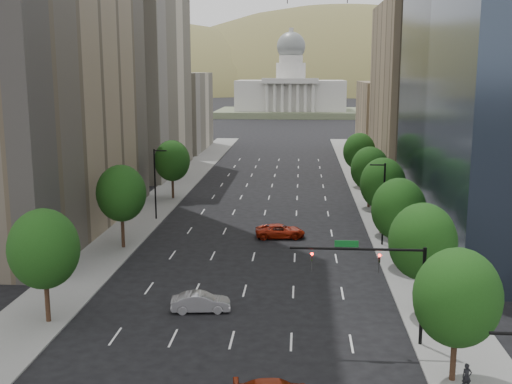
% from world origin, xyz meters
% --- Properties ---
extents(sidewalk_left, '(6.00, 200.00, 0.15)m').
position_xyz_m(sidewalk_left, '(-15.50, 60.00, 0.07)').
color(sidewalk_left, slate).
rests_on(sidewalk_left, ground).
extents(sidewalk_right, '(6.00, 200.00, 0.15)m').
position_xyz_m(sidewalk_right, '(15.50, 60.00, 0.07)').
color(sidewalk_right, slate).
rests_on(sidewalk_right, ground).
extents(midrise_cream_left, '(14.00, 30.00, 35.00)m').
position_xyz_m(midrise_cream_left, '(-25.00, 103.00, 17.50)').
color(midrise_cream_left, beige).
rests_on(midrise_cream_left, ground).
extents(filler_left, '(14.00, 26.00, 18.00)m').
position_xyz_m(filler_left, '(-25.00, 136.00, 9.00)').
color(filler_left, beige).
rests_on(filler_left, ground).
extents(parking_tan_right, '(14.00, 30.00, 30.00)m').
position_xyz_m(parking_tan_right, '(25.00, 100.00, 15.00)').
color(parking_tan_right, '#8C7759').
rests_on(parking_tan_right, ground).
extents(filler_right, '(14.00, 26.00, 16.00)m').
position_xyz_m(filler_right, '(25.00, 133.00, 8.00)').
color(filler_right, '#8C7759').
rests_on(filler_right, ground).
extents(tree_right_0, '(5.20, 5.20, 8.39)m').
position_xyz_m(tree_right_0, '(14.00, 25.00, 5.39)').
color(tree_right_0, '#382316').
rests_on(tree_right_0, ground).
extents(tree_right_1, '(5.20, 5.20, 8.75)m').
position_xyz_m(tree_right_1, '(14.00, 36.00, 5.75)').
color(tree_right_1, '#382316').
rests_on(tree_right_1, ground).
extents(tree_right_2, '(5.20, 5.20, 8.61)m').
position_xyz_m(tree_right_2, '(14.00, 48.00, 5.60)').
color(tree_right_2, '#382316').
rests_on(tree_right_2, ground).
extents(tree_right_3, '(5.20, 5.20, 8.89)m').
position_xyz_m(tree_right_3, '(14.00, 60.00, 5.89)').
color(tree_right_3, '#382316').
rests_on(tree_right_3, ground).
extents(tree_right_4, '(5.20, 5.20, 8.46)m').
position_xyz_m(tree_right_4, '(14.00, 74.00, 5.46)').
color(tree_right_4, '#382316').
rests_on(tree_right_4, ground).
extents(tree_right_5, '(5.20, 5.20, 8.75)m').
position_xyz_m(tree_right_5, '(14.00, 90.00, 5.75)').
color(tree_right_5, '#382316').
rests_on(tree_right_5, ground).
extents(tree_left_0, '(5.20, 5.20, 8.75)m').
position_xyz_m(tree_left_0, '(-14.00, 32.00, 5.75)').
color(tree_left_0, '#382316').
rests_on(tree_left_0, ground).
extents(tree_left_1, '(5.20, 5.20, 8.97)m').
position_xyz_m(tree_left_1, '(-14.00, 52.00, 5.96)').
color(tree_left_1, '#382316').
rests_on(tree_left_1, ground).
extents(tree_left_2, '(5.20, 5.20, 8.68)m').
position_xyz_m(tree_left_2, '(-14.00, 78.00, 5.68)').
color(tree_left_2, '#382316').
rests_on(tree_left_2, ground).
extents(streetlight_rn, '(1.70, 0.20, 9.00)m').
position_xyz_m(streetlight_rn, '(13.44, 55.00, 4.84)').
color(streetlight_rn, black).
rests_on(streetlight_rn, ground).
extents(streetlight_ln, '(1.70, 0.20, 9.00)m').
position_xyz_m(streetlight_ln, '(-13.44, 65.00, 4.84)').
color(streetlight_ln, black).
rests_on(streetlight_ln, ground).
extents(traffic_signal, '(9.12, 0.40, 7.38)m').
position_xyz_m(traffic_signal, '(10.53, 30.00, 5.17)').
color(traffic_signal, black).
rests_on(traffic_signal, ground).
extents(capitol, '(60.00, 40.00, 35.20)m').
position_xyz_m(capitol, '(0.00, 249.71, 8.58)').
color(capitol, '#596647').
rests_on(capitol, ground).
extents(foothills, '(720.00, 413.00, 263.00)m').
position_xyz_m(foothills, '(34.67, 599.39, -37.78)').
color(foothills, olive).
rests_on(foothills, ground).
extents(car_silver, '(4.79, 2.20, 1.52)m').
position_xyz_m(car_silver, '(-3.00, 35.10, 0.76)').
color(car_silver, '#959499').
rests_on(car_silver, ground).
extents(car_red_far, '(5.84, 3.22, 1.55)m').
position_xyz_m(car_red_far, '(2.44, 57.53, 0.77)').
color(car_red_far, '#991D0B').
rests_on(car_red_far, ground).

